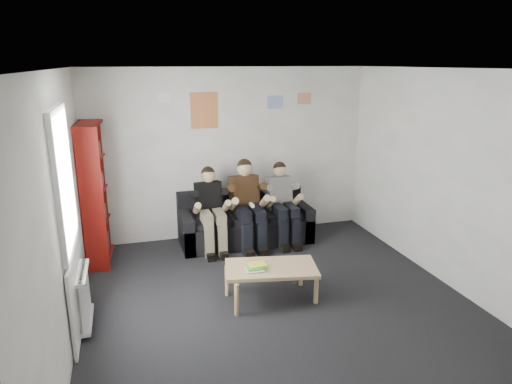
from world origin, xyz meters
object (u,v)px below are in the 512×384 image
coffee_table (271,271)px  person_middle (248,205)px  sofa (245,224)px  bookshelf (94,194)px  person_left (211,210)px  person_right (283,204)px

coffee_table → person_middle: person_middle is taller
sofa → bookshelf: 2.32m
bookshelf → person_left: (1.63, -0.09, -0.37)m
bookshelf → person_middle: size_ratio=1.48×
sofa → person_middle: 0.42m
coffee_table → person_right: (0.76, 1.73, 0.25)m
person_left → person_middle: (0.57, -0.00, 0.03)m
person_middle → bookshelf: bearing=170.9°
sofa → person_right: size_ratio=1.62×
bookshelf → person_left: size_ratio=1.57×
bookshelf → coffee_table: bookshelf is taller
person_middle → person_right: size_ratio=1.06×
person_right → person_middle: bearing=177.4°
sofa → person_right: person_right is taller
sofa → person_left: bearing=-161.4°
person_left → person_right: size_ratio=1.00×
bookshelf → person_left: bookshelf is taller
sofa → bookshelf: bookshelf is taller
coffee_table → person_left: size_ratio=0.85×
coffee_table → person_middle: (0.19, 1.73, 0.28)m
person_middle → person_right: bearing=-6.2°
coffee_table → bookshelf: bearing=138.0°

